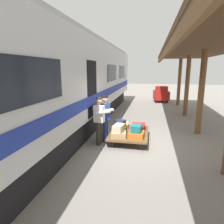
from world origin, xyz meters
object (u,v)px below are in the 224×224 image
suitcase_tan_vintage (119,134)px  porter_by_door (100,119)px  porter_in_overalls (105,117)px  suitcase_teal_softside (137,128)px  luggage_cart (129,133)px  suitcase_burgundy_valise (138,129)px  suitcase_cream_canvas (119,128)px  suitcase_slate_roller (121,129)px  suitcase_orange_carryall (137,135)px  baggage_tug (161,94)px  suitcase_navy_fabric (120,123)px  suitcase_red_plastic (139,126)px  suitcase_yellow_case (123,125)px  train_car (54,85)px

suitcase_tan_vintage → porter_by_door: size_ratio=0.35×
suitcase_tan_vintage → porter_in_overalls: (0.58, -0.34, 0.50)m
suitcase_teal_softside → luggage_cart: bearing=-60.2°
suitcase_burgundy_valise → suitcase_cream_canvas: 0.84m
suitcase_teal_softside → suitcase_cream_canvas: size_ratio=0.84×
suitcase_slate_roller → suitcase_orange_carryall: suitcase_slate_roller is taller
suitcase_cream_canvas → baggage_tug: (-1.85, -10.13, -0.01)m
suitcase_teal_softside → suitcase_orange_carryall: bearing=140.3°
suitcase_burgundy_valise → suitcase_navy_fabric: size_ratio=1.20×
porter_in_overalls → baggage_tug: 10.09m
suitcase_cream_canvas → baggage_tug: bearing=-100.4°
suitcase_burgundy_valise → suitcase_slate_roller: bearing=0.0°
suitcase_orange_carryall → porter_in_overalls: 1.34m
suitcase_red_plastic → suitcase_orange_carryall: bearing=90.0°
suitcase_yellow_case → suitcase_orange_carryall: (-0.63, 1.08, 0.01)m
suitcase_tan_vintage → train_car: bearing=-6.8°
suitcase_tan_vintage → baggage_tug: baggage_tug is taller
suitcase_teal_softside → porter_in_overalls: (1.20, -0.34, 0.26)m
porter_by_door → suitcase_burgundy_valise: bearing=-157.2°
suitcase_red_plastic → suitcase_orange_carryall: 1.09m
porter_by_door → suitcase_teal_softside: bearing=-179.5°
suitcase_slate_roller → baggage_tug: size_ratio=0.26×
suitcase_orange_carryall → porter_in_overalls: porter_in_overalls is taller
suitcase_slate_roller → porter_in_overalls: bearing=19.1°
suitcase_slate_roller → suitcase_burgundy_valise: 0.63m
suitcase_burgundy_valise → suitcase_cream_canvas: size_ratio=0.84×
luggage_cart → suitcase_yellow_case: (0.31, -0.54, 0.14)m
suitcase_burgundy_valise → porter_in_overalls: 1.30m
suitcase_cream_canvas → suitcase_red_plastic: bearing=-120.0°
suitcase_burgundy_valise → baggage_tug: baggage_tug is taller
suitcase_navy_fabric → suitcase_cream_canvas: bearing=93.9°
suitcase_yellow_case → suitcase_orange_carryall: suitcase_orange_carryall is taller
train_car → suitcase_yellow_case: size_ratio=34.98×
train_car → porter_by_door: size_ratio=12.11×
suitcase_burgundy_valise → porter_by_door: 1.48m
luggage_cart → suitcase_slate_roller: (0.31, 0.00, 0.15)m
suitcase_slate_roller → suitcase_tan_vintage: suitcase_slate_roller is taller
suitcase_burgundy_valise → porter_in_overalls: (1.21, 0.20, 0.45)m
luggage_cart → suitcase_burgundy_valise: (-0.31, 0.00, 0.19)m
suitcase_burgundy_valise → suitcase_yellow_case: bearing=-40.8°
suitcase_yellow_case → suitcase_cream_canvas: size_ratio=1.09×
suitcase_slate_roller → porter_in_overalls: 0.78m
suitcase_burgundy_valise → suitcase_cream_canvas: bearing=40.9°
suitcase_cream_canvas → suitcase_teal_softside: bearing=-179.4°
luggage_cart → suitcase_navy_fabric: suitcase_navy_fabric is taller
luggage_cart → suitcase_burgundy_valise: size_ratio=4.31×
suitcase_red_plastic → porter_by_door: size_ratio=0.31×
suitcase_orange_carryall → baggage_tug: 10.20m
luggage_cart → suitcase_navy_fabric: (0.35, 0.02, 0.37)m
luggage_cart → porter_by_door: bearing=28.9°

